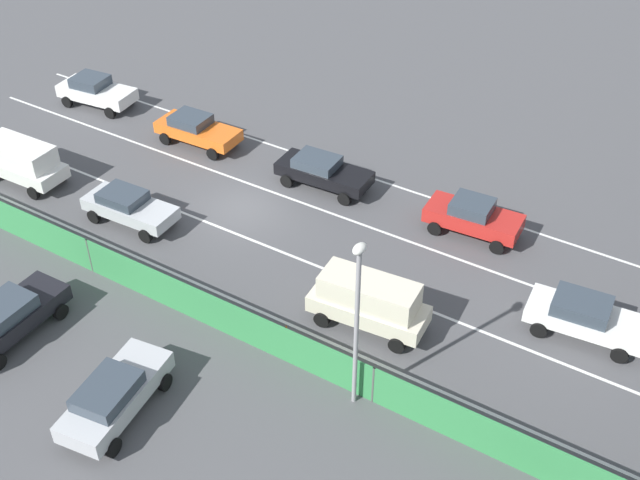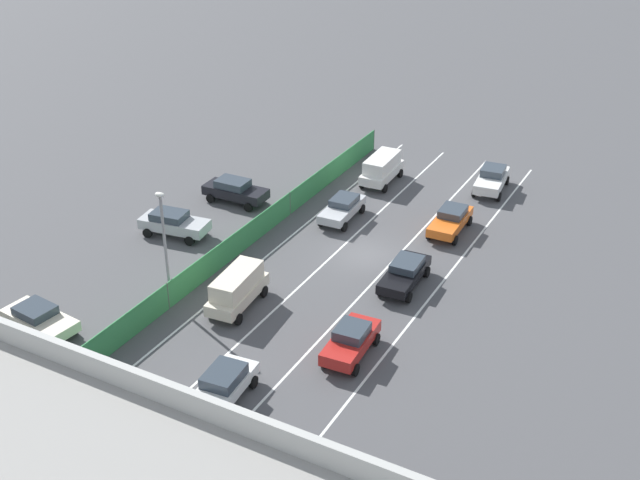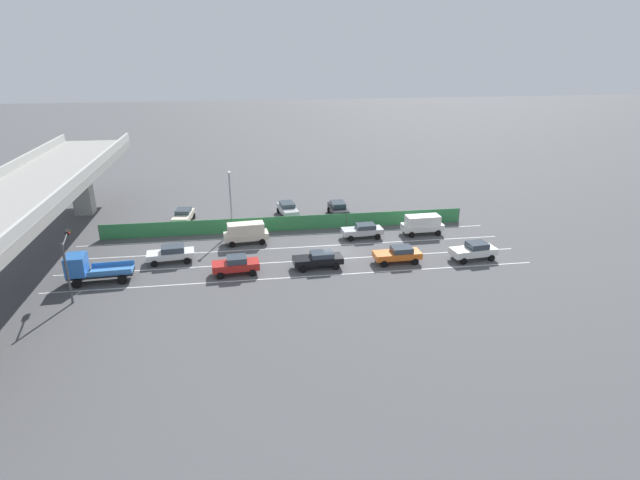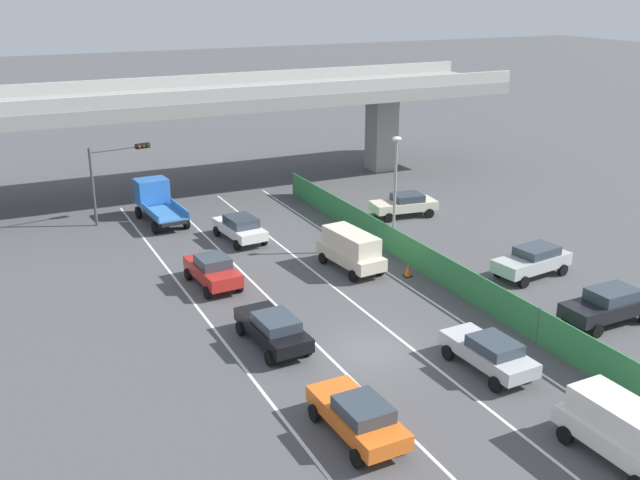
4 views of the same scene
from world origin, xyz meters
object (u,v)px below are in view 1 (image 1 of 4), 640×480
at_px(car_sedan_silver, 129,206).
at_px(car_sedan_black, 323,171).
at_px(car_sedan_white, 585,316).
at_px(car_van_white, 21,160).
at_px(parked_wagon_silver, 114,395).
at_px(parked_sedan_dark, 9,317).
at_px(street_lamp, 357,312).
at_px(car_sedan_red, 473,216).
at_px(traffic_cone, 286,332).
at_px(car_hatchback_white, 96,90).
at_px(car_taxi_orange, 197,129).
at_px(car_van_cream, 369,300).

distance_m(car_sedan_silver, car_sedan_black, 9.19).
relative_size(car_sedan_white, car_van_white, 1.01).
relative_size(car_sedan_white, parked_wagon_silver, 0.96).
relative_size(car_sedan_white, car_sedan_black, 0.97).
height_order(parked_sedan_dark, street_lamp, street_lamp).
bearing_deg(car_sedan_white, car_sedan_red, -121.20).
relative_size(car_sedan_silver, car_sedan_black, 0.95).
height_order(car_sedan_red, traffic_cone, car_sedan_red).
bearing_deg(car_sedan_silver, car_sedan_red, 118.81).
bearing_deg(traffic_cone, street_lamp, 70.65).
bearing_deg(car_sedan_red, car_hatchback_white, -89.93).
distance_m(car_taxi_orange, parked_wagon_silver, 18.09).
bearing_deg(parked_wagon_silver, street_lamp, 125.97).
distance_m(car_sedan_silver, car_hatchback_white, 11.86).
relative_size(car_sedan_red, car_sedan_white, 0.95).
xyz_separation_m(car_sedan_red, car_van_cream, (7.60, -1.02, 0.32)).
xyz_separation_m(car_van_cream, parked_sedan_dark, (7.64, -11.17, -0.30)).
bearing_deg(car_sedan_white, parked_wagon_silver, -44.94).
relative_size(car_sedan_silver, parked_wagon_silver, 0.94).
xyz_separation_m(car_sedan_red, car_van_white, (7.59, -20.15, 0.28)).
xyz_separation_m(parked_wagon_silver, street_lamp, (-4.77, 6.58, 3.27)).
distance_m(car_sedan_white, car_hatchback_white, 29.09).
xyz_separation_m(car_van_cream, car_hatchback_white, (-7.57, -21.72, -0.31)).
height_order(car_sedan_white, car_taxi_orange, car_sedan_white).
relative_size(parked_sedan_dark, street_lamp, 0.67).
bearing_deg(car_sedan_silver, street_lamp, 74.68).
height_order(car_taxi_orange, parked_wagon_silver, parked_wagon_silver).
bearing_deg(car_sedan_black, street_lamp, 36.45).
bearing_deg(car_hatchback_white, car_sedan_red, 90.07).
bearing_deg(parked_wagon_silver, car_sedan_black, -174.62).
bearing_deg(car_van_cream, parked_wagon_silver, -31.39).
height_order(street_lamp, traffic_cone, street_lamp).
bearing_deg(street_lamp, car_van_cream, -157.89).
distance_m(car_van_white, traffic_cone, 17.06).
height_order(parked_wagon_silver, street_lamp, street_lamp).
bearing_deg(parked_wagon_silver, car_hatchback_white, -133.85).
xyz_separation_m(car_van_white, car_taxi_orange, (-7.23, 4.89, -0.32)).
relative_size(car_sedan_black, car_taxi_orange, 1.03).
xyz_separation_m(car_van_white, street_lamp, (3.62, 20.59, 3.00)).
relative_size(car_sedan_black, parked_sedan_dark, 1.01).
bearing_deg(car_sedan_silver, parked_sedan_dark, 9.09).
bearing_deg(car_van_cream, car_hatchback_white, -109.22).
distance_m(car_van_white, street_lamp, 21.12).
bearing_deg(parked_wagon_silver, car_taxi_orange, -149.71).
bearing_deg(parked_sedan_dark, traffic_cone, 120.86).
bearing_deg(car_hatchback_white, parked_sedan_dark, 34.72).
height_order(car_sedan_white, traffic_cone, car_sedan_white).
distance_m(car_van_white, car_taxi_orange, 8.73).
bearing_deg(street_lamp, car_taxi_orange, -124.63).
distance_m(car_van_cream, street_lamp, 4.89).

